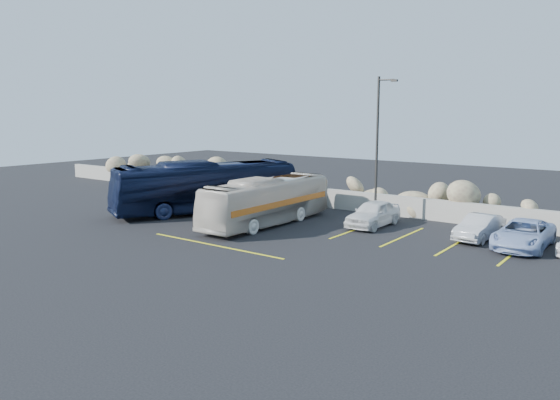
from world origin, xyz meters
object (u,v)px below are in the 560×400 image
Objects in this scene: car_a at (373,213)px; car_b at (480,227)px; vintage_bus at (267,201)px; tour_coach at (206,187)px; car_d at (524,234)px; lamppost at (378,145)px.

car_b is (5.57, 0.27, -0.10)m from car_a.
vintage_bus reaches higher than car_a.
car_a is (4.92, 2.99, -0.59)m from vintage_bus.
car_a is (10.16, 2.39, -0.88)m from tour_coach.
car_b is (10.49, 3.27, -0.68)m from vintage_bus.
vintage_bus is 12.91m from car_d.
tour_coach is (-9.80, -3.46, -2.72)m from lamppost.
car_d reaches higher than car_b.
lamppost is at bearing 170.61° from car_d.
car_b is 2.15m from car_d.
tour_coach is 3.09× the size of car_b.
car_b is at bearing 35.23° from tour_coach.
lamppost is 6.80m from vintage_bus.
lamppost is at bearing 177.39° from car_b.
tour_coach is at bearing -160.55° from lamppost.
lamppost is 1.74× the size of car_d.
car_d is at bearing -7.45° from car_b.
tour_coach is 10.48m from car_a.
car_b is 0.80× the size of car_d.
vintage_bus is 2.01× the size of car_d.
vintage_bus is at bearing -148.57° from car_a.
vintage_bus is 2.25× the size of car_a.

